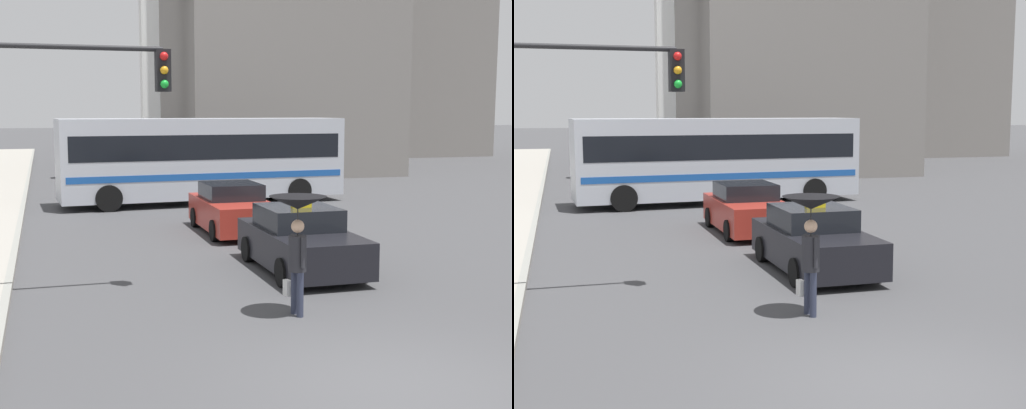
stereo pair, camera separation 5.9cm
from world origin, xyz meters
The scene contains 8 objects.
ground_plane centered at (0.00, 0.00, 0.00)m, with size 300.00×300.00×0.00m, color #424244.
taxi centered at (1.07, 6.77, 0.67)m, with size 1.91×4.15×1.59m.
sedan_red centered at (0.91, 12.13, 0.68)m, with size 1.91×4.17×1.44m.
city_bus centered at (1.54, 18.96, 1.82)m, with size 11.00×3.15×3.27m.
pedestrian_with_umbrella centered at (-0.21, 3.45, 1.66)m, with size 1.00×1.00×2.10m.
traffic_light centered at (-4.13, 5.82, 3.53)m, with size 3.83×0.38×5.02m.
building_tower_far centered at (23.78, 46.06, 11.19)m, with size 11.95×10.95×22.39m.
monument_cross centered at (1.09, 29.42, 8.06)m, with size 6.25×0.90×14.20m.
Camera 2 is at (-4.32, -7.97, 3.55)m, focal length 50.00 mm.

